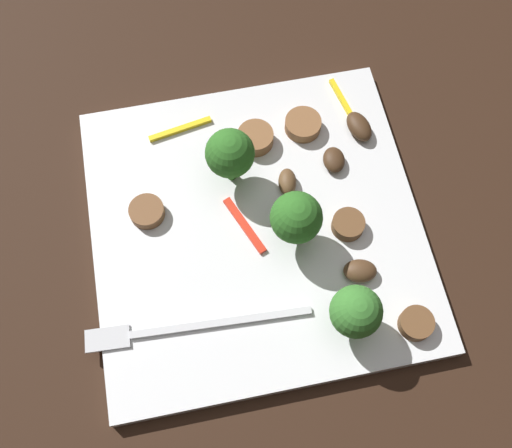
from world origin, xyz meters
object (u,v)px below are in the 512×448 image
at_px(broccoli_floret_1, 230,154).
at_px(mushroom_0, 360,271).
at_px(plate, 256,227).
at_px(sausage_slice_3, 348,225).
at_px(fork, 181,328).
at_px(sausage_slice_2, 255,138).
at_px(pepper_strip_1, 180,129).
at_px(sausage_slice_0, 147,212).
at_px(sausage_slice_1, 303,125).
at_px(sausage_slice_4, 416,323).
at_px(pepper_strip_0, 244,224).
at_px(mushroom_2, 334,160).
at_px(broccoli_floret_0, 296,218).
at_px(broccoli_floret_2, 356,312).
at_px(mushroom_1, 359,126).
at_px(pepper_strip_2, 343,100).
at_px(mushroom_3, 287,182).

height_order(broccoli_floret_1, mushroom_0, broccoli_floret_1).
xyz_separation_m(plate, sausage_slice_3, (-0.08, 0.02, 0.01)).
distance_m(fork, mushroom_0, 0.15).
xyz_separation_m(sausage_slice_2, pepper_strip_1, (0.07, -0.03, -0.00)).
relative_size(sausage_slice_0, sausage_slice_1, 0.91).
distance_m(mushroom_0, pepper_strip_1, 0.21).
relative_size(broccoli_floret_1, sausage_slice_3, 2.22).
xyz_separation_m(sausage_slice_0, sausage_slice_4, (-0.20, 0.14, 0.00)).
distance_m(pepper_strip_0, pepper_strip_1, 0.11).
xyz_separation_m(broccoli_floret_1, mushroom_2, (-0.09, 0.00, -0.03)).
height_order(broccoli_floret_0, broccoli_floret_2, broccoli_floret_0).
distance_m(broccoli_floret_0, sausage_slice_2, 0.10).
xyz_separation_m(sausage_slice_2, mushroom_1, (-0.09, 0.01, 0.00)).
height_order(broccoli_floret_2, sausage_slice_4, broccoli_floret_2).
height_order(plate, sausage_slice_2, sausage_slice_2).
bearing_deg(sausage_slice_3, pepper_strip_2, -102.72).
distance_m(plate, mushroom_0, 0.10).
distance_m(sausage_slice_4, pepper_strip_0, 0.16).
relative_size(fork, pepper_strip_0, 3.11).
bearing_deg(mushroom_3, mushroom_0, 114.14).
distance_m(fork, mushroom_1, 0.24).
distance_m(sausage_slice_1, sausage_slice_3, 0.10).
height_order(sausage_slice_0, sausage_slice_3, sausage_slice_3).
height_order(fork, mushroom_3, mushroom_3).
distance_m(mushroom_1, pepper_strip_1, 0.16).
xyz_separation_m(broccoli_floret_0, pepper_strip_0, (0.04, -0.02, -0.04)).
relative_size(plate, mushroom_1, 8.71).
xyz_separation_m(fork, sausage_slice_1, (-0.14, -0.16, 0.00)).
xyz_separation_m(mushroom_0, pepper_strip_0, (0.08, -0.06, -0.00)).
relative_size(mushroom_3, pepper_strip_0, 0.44).
relative_size(plate, pepper_strip_1, 4.70).
height_order(sausage_slice_2, mushroom_2, sausage_slice_2).
bearing_deg(pepper_strip_2, pepper_strip_1, 0.43).
bearing_deg(pepper_strip_0, mushroom_2, -153.85).
height_order(sausage_slice_3, pepper_strip_0, sausage_slice_3).
bearing_deg(fork, pepper_strip_0, -126.89).
height_order(sausage_slice_1, mushroom_0, mushroom_0).
bearing_deg(pepper_strip_1, sausage_slice_4, 125.98).
xyz_separation_m(sausage_slice_1, pepper_strip_1, (0.11, -0.02, -0.00)).
distance_m(sausage_slice_3, pepper_strip_1, 0.18).
height_order(broccoli_floret_2, pepper_strip_0, broccoli_floret_2).
bearing_deg(sausage_slice_4, sausage_slice_0, -35.08).
bearing_deg(mushroom_3, fork, 44.58).
bearing_deg(mushroom_1, sausage_slice_1, -14.16).
height_order(broccoli_floret_0, sausage_slice_2, broccoli_floret_0).
bearing_deg(pepper_strip_2, sausage_slice_3, 77.28).
bearing_deg(sausage_slice_3, broccoli_floret_2, 76.53).
height_order(sausage_slice_0, sausage_slice_1, sausage_slice_1).
height_order(mushroom_3, pepper_strip_0, mushroom_3).
xyz_separation_m(broccoli_floret_2, mushroom_3, (0.02, -0.13, -0.03)).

